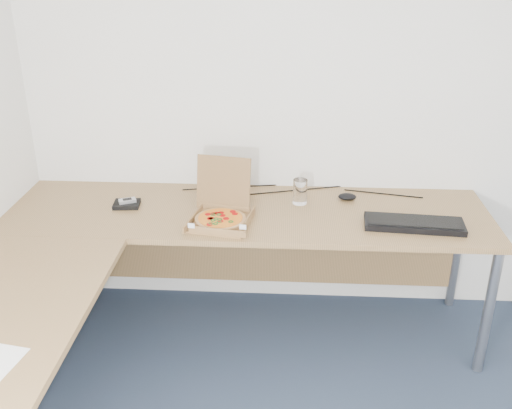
# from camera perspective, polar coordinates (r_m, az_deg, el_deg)

# --- Properties ---
(room_shell) EXTENTS (3.50, 3.50, 2.50)m
(room_shell) POSITION_cam_1_polar(r_m,az_deg,el_deg) (1.59, 13.70, -5.20)
(room_shell) COLOR white
(room_shell) RESTS_ON ground
(desk) EXTENTS (2.50, 2.20, 0.73)m
(desk) POSITION_cam_1_polar(r_m,az_deg,el_deg) (2.73, -8.26, -4.74)
(desk) COLOR olive
(desk) RESTS_ON ground
(pizza_box) EXTENTS (0.28, 0.33, 0.29)m
(pizza_box) POSITION_cam_1_polar(r_m,az_deg,el_deg) (2.92, -3.45, -1.09)
(pizza_box) COLOR olive
(pizza_box) RESTS_ON desk
(drinking_glass) EXTENTS (0.08, 0.08, 0.13)m
(drinking_glass) POSITION_cam_1_polar(r_m,az_deg,el_deg) (3.12, 4.30, 1.26)
(drinking_glass) COLOR silver
(drinking_glass) RESTS_ON desk
(keyboard) EXTENTS (0.49, 0.21, 0.03)m
(keyboard) POSITION_cam_1_polar(r_m,az_deg,el_deg) (2.98, 15.10, -1.83)
(keyboard) COLOR black
(keyboard) RESTS_ON desk
(mouse) EXTENTS (0.11, 0.08, 0.04)m
(mouse) POSITION_cam_1_polar(r_m,az_deg,el_deg) (3.21, 8.85, 0.76)
(mouse) COLOR black
(mouse) RESTS_ON desk
(wallet) EXTENTS (0.14, 0.12, 0.02)m
(wallet) POSITION_cam_1_polar(r_m,az_deg,el_deg) (3.17, -12.45, 0.03)
(wallet) COLOR black
(wallet) RESTS_ON desk
(phone) EXTENTS (0.10, 0.08, 0.02)m
(phone) POSITION_cam_1_polar(r_m,az_deg,el_deg) (3.17, -12.40, 0.36)
(phone) COLOR #B2B5BA
(phone) RESTS_ON wallet
(cable_bundle) EXTENTS (0.64, 0.13, 0.01)m
(cable_bundle) POSITION_cam_1_polar(r_m,az_deg,el_deg) (3.30, 3.90, 1.39)
(cable_bundle) COLOR black
(cable_bundle) RESTS_ON desk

